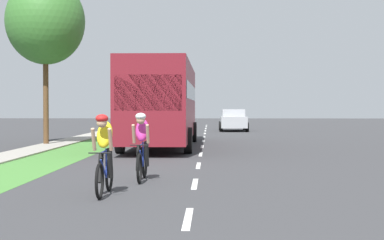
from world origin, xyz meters
TOP-DOWN VIEW (x-y plane):
  - ground_plane at (0.00, 20.00)m, footprint 120.00×120.00m
  - grass_verge at (-4.84, 20.00)m, footprint 2.09×70.00m
  - sidewalk_concrete at (-6.57, 20.00)m, footprint 1.37×70.00m
  - lane_markings_center at (0.00, 24.00)m, footprint 0.12×53.80m
  - cyclist_lead at (-1.71, 8.29)m, footprint 0.42×1.72m
  - cyclist_trailing at (-1.24, 10.50)m, footprint 0.42×1.72m
  - bus_maroon at (-1.71, 22.04)m, footprint 2.78×11.60m
  - sedan_silver at (1.96, 37.90)m, footprint 1.98×4.30m
  - street_tree_near at (-7.02, 22.97)m, footprint 3.51×3.51m

SIDE VIEW (x-z plane):
  - ground_plane at x=0.00m, z-range 0.00..0.00m
  - grass_verge at x=-4.84m, z-range 0.00..0.01m
  - lane_markings_center at x=0.00m, z-range 0.00..0.01m
  - sidewalk_concrete at x=-6.57m, z-range -0.05..0.06m
  - sedan_silver at x=1.96m, z-range 0.01..1.53m
  - cyclist_lead at x=-1.71m, z-range 0.02..1.60m
  - cyclist_trailing at x=-1.24m, z-range 0.02..1.60m
  - bus_maroon at x=-1.71m, z-range 0.24..3.72m
  - street_tree_near at x=-7.02m, z-range 1.78..9.24m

